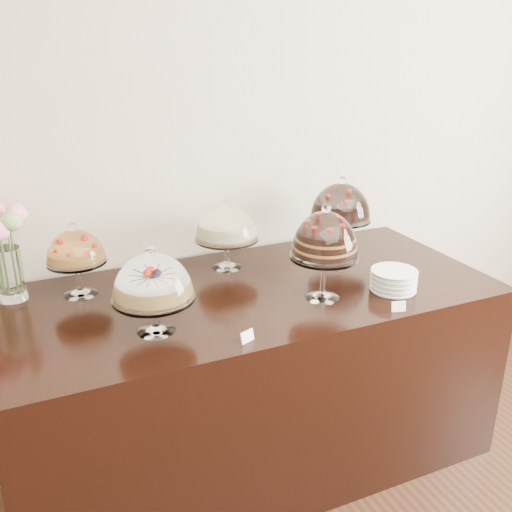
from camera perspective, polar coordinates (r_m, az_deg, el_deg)
name	(u,v)px	position (r m, az deg, el deg)	size (l,w,h in m)	color
wall_back	(256,133)	(2.99, 0.02, 12.17)	(5.00, 0.04, 3.00)	#BCB097
display_counter	(252,375)	(2.79, -0.43, -11.79)	(2.20, 1.00, 0.90)	black
cake_stand_sugar_sponge	(153,281)	(2.17, -10.29, -2.48)	(0.32, 0.32, 0.35)	white
cake_stand_choco_layer	(325,239)	(2.41, 6.91, 1.72)	(0.29, 0.29, 0.43)	white
cake_stand_cheesecake	(226,226)	(2.75, -2.98, 3.01)	(0.31, 0.31, 0.35)	white
cake_stand_dark_choco	(341,205)	(2.95, 8.48, 5.07)	(0.32, 0.32, 0.41)	white
cake_stand_fruit_tart	(75,250)	(2.57, -17.60, 0.53)	(0.26, 0.26, 0.33)	white
plate_stack	(394,280)	(2.62, 13.59, -2.38)	(0.20, 0.20, 0.09)	white
price_card_left	(247,336)	(2.15, -0.88, -8.04)	(0.06, 0.01, 0.04)	white
price_card_right	(399,306)	(2.44, 14.07, -4.91)	(0.06, 0.01, 0.04)	white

